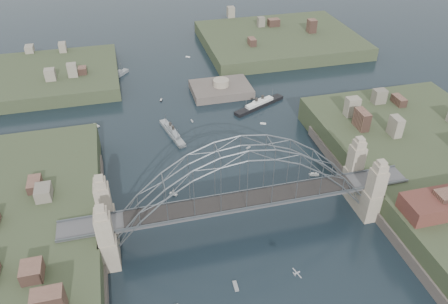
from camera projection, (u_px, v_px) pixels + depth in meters
The scene contains 20 objects.
ground at pixel (242, 226), 106.97m from camera, with size 500.00×500.00×0.00m, color black.
bridge at pixel (243, 187), 99.89m from camera, with size 84.00×13.80×24.60m.
shore_east at pixel (446, 184), 117.34m from camera, with size 50.50×90.00×12.00m.
headland_nw at pixel (41, 82), 171.00m from camera, with size 60.00×45.00×9.00m, color #313C23.
headland_ne at pixel (279, 44), 203.80m from camera, with size 70.00×55.00×9.50m, color #313C23.
fort_island at pixel (221, 94), 165.09m from camera, with size 22.00×16.00×9.40m.
wharf_shed at pixel (446, 203), 98.94m from camera, with size 20.00×8.00×4.00m, color #592D26.
naval_cruiser_near at pixel (172, 132), 140.47m from camera, with size 6.19×17.36×5.19m.
naval_cruiser_far at pixel (115, 77), 174.41m from camera, with size 11.62×13.59×5.32m.
ocean_liner at pixel (259, 105), 155.62m from camera, with size 20.73×12.08×5.30m.
aeroplane at pixel (296, 273), 84.59m from camera, with size 1.57×2.77×0.41m.
small_boat_a at pixel (173, 192), 116.08m from camera, with size 2.12×1.93×2.38m.
small_boat_b at pixel (248, 148), 134.46m from camera, with size 1.65×1.19×0.45m.
small_boat_c at pixel (236, 286), 92.13m from camera, with size 0.95×2.65×0.45m.
small_boat_d at pixel (263, 124), 146.24m from camera, with size 2.06×1.41×0.45m.
small_boat_e at pixel (96, 125), 145.25m from camera, with size 2.53×3.00×0.45m.
small_boat_f at pixel (192, 121), 147.56m from camera, with size 0.78×1.70×0.45m.
small_boat_h at pixel (161, 100), 159.42m from camera, with size 1.13×1.87×1.43m.
small_boat_i at pixel (314, 175), 123.30m from camera, with size 2.88×1.62×1.43m.
small_boat_k at pixel (188, 57), 192.63m from camera, with size 1.97×1.69×0.45m.
Camera 1 is at (-23.16, -73.59, 76.44)m, focal length 34.88 mm.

